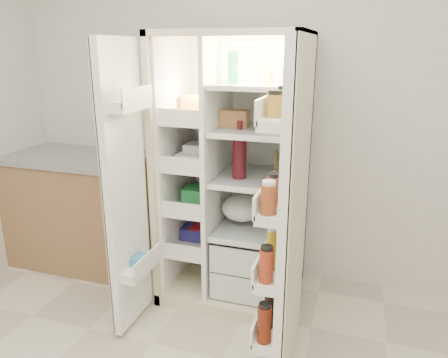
% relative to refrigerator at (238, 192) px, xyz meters
% --- Properties ---
extents(wall_back, '(4.00, 0.02, 2.70)m').
position_rel_refrigerator_xyz_m(wall_back, '(0.14, 0.35, 0.61)').
color(wall_back, beige).
rests_on(wall_back, floor).
extents(refrigerator, '(0.92, 0.70, 1.80)m').
position_rel_refrigerator_xyz_m(refrigerator, '(0.00, 0.00, 0.00)').
color(refrigerator, beige).
rests_on(refrigerator, floor).
extents(freezer_door, '(0.15, 0.40, 1.72)m').
position_rel_refrigerator_xyz_m(freezer_door, '(-0.51, -0.60, 0.15)').
color(freezer_door, white).
rests_on(freezer_door, floor).
extents(fridge_door, '(0.17, 0.58, 1.72)m').
position_rel_refrigerator_xyz_m(fridge_door, '(0.47, -0.70, 0.13)').
color(fridge_door, white).
rests_on(fridge_door, floor).
extents(kitchen_counter, '(1.24, 0.66, 0.90)m').
position_rel_refrigerator_xyz_m(kitchen_counter, '(-1.41, 0.03, -0.29)').
color(kitchen_counter, '#8F6547').
rests_on(kitchen_counter, floor).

